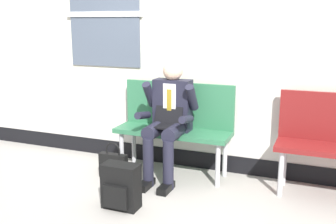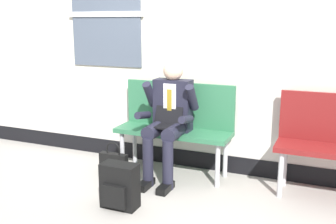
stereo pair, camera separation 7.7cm
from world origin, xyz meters
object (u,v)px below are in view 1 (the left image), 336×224
object	(u,v)px
person_seated	(168,117)
backpack	(121,187)
bench_with_person	(175,121)
handbag	(113,165)

from	to	relation	value
person_seated	backpack	distance (m)	0.96
bench_with_person	person_seated	world-z (taller)	person_seated
bench_with_person	backpack	world-z (taller)	bench_with_person
bench_with_person	person_seated	xyz separation A→B (m)	(-0.00, -0.21, 0.09)
bench_with_person	person_seated	distance (m)	0.23
person_seated	backpack	bearing A→B (deg)	-99.09
person_seated	bench_with_person	bearing A→B (deg)	90.00
backpack	handbag	xyz separation A→B (m)	(-0.42, 0.61, -0.06)
bench_with_person	backpack	size ratio (longest dim) A/B	3.05
bench_with_person	handbag	distance (m)	0.82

